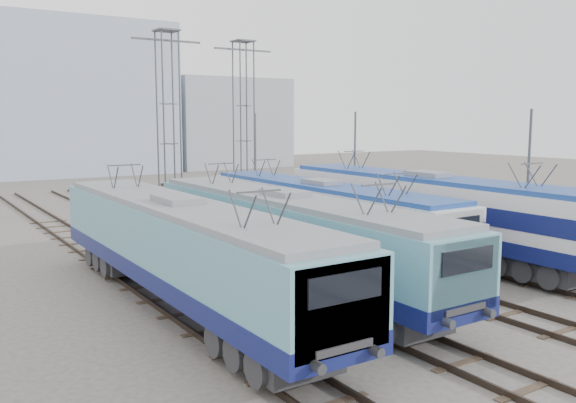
% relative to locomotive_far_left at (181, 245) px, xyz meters
% --- Properties ---
extents(ground, '(160.00, 160.00, 0.00)m').
position_rel_locomotive_far_left_xyz_m(ground, '(6.75, -4.42, -2.28)').
color(ground, '#514C47').
extents(platform, '(4.00, 70.00, 0.30)m').
position_rel_locomotive_far_left_xyz_m(platform, '(16.95, 3.58, -2.13)').
color(platform, '#9E9E99').
rests_on(platform, ground).
extents(locomotive_far_left, '(2.90, 18.35, 3.45)m').
position_rel_locomotive_far_left_xyz_m(locomotive_far_left, '(0.00, 0.00, 0.00)').
color(locomotive_far_left, '#10164E').
rests_on(locomotive_far_left, ground).
extents(locomotive_center_left, '(2.83, 17.85, 3.36)m').
position_rel_locomotive_far_left_xyz_m(locomotive_center_left, '(4.50, 0.27, -0.06)').
color(locomotive_center_left, '#10164E').
rests_on(locomotive_center_left, ground).
extents(locomotive_center_right, '(2.71, 17.13, 3.22)m').
position_rel_locomotive_far_left_xyz_m(locomotive_center_right, '(9.00, 4.10, -0.09)').
color(locomotive_center_right, '#10164E').
rests_on(locomotive_center_right, ground).
extents(locomotive_far_right, '(2.98, 18.85, 3.54)m').
position_rel_locomotive_far_left_xyz_m(locomotive_far_right, '(13.50, 1.56, 0.11)').
color(locomotive_far_right, '#10164E').
rests_on(locomotive_far_right, ground).
extents(catenary_tower_west, '(4.50, 1.20, 12.00)m').
position_rel_locomotive_far_left_xyz_m(catenary_tower_west, '(6.75, 17.58, 4.36)').
color(catenary_tower_west, '#3F4247').
rests_on(catenary_tower_west, ground).
extents(catenary_tower_east, '(4.50, 1.20, 12.00)m').
position_rel_locomotive_far_left_xyz_m(catenary_tower_east, '(13.25, 19.58, 4.36)').
color(catenary_tower_east, '#3F4247').
rests_on(catenary_tower_east, ground).
extents(mast_front, '(0.12, 0.12, 7.00)m').
position_rel_locomotive_far_left_xyz_m(mast_front, '(15.35, -2.42, 1.22)').
color(mast_front, '#3F4247').
rests_on(mast_front, ground).
extents(mast_mid, '(0.12, 0.12, 7.00)m').
position_rel_locomotive_far_left_xyz_m(mast_mid, '(15.35, 9.58, 1.22)').
color(mast_mid, '#3F4247').
rests_on(mast_mid, ground).
extents(mast_rear, '(0.12, 0.12, 7.00)m').
position_rel_locomotive_far_left_xyz_m(mast_rear, '(15.35, 21.58, 1.22)').
color(mast_rear, '#3F4247').
rests_on(mast_rear, ground).
extents(building_center, '(22.00, 14.00, 18.00)m').
position_rel_locomotive_far_left_xyz_m(building_center, '(10.75, 57.58, 6.72)').
color(building_center, '#8F9AB1').
rests_on(building_center, ground).
extents(building_east, '(16.00, 12.00, 12.00)m').
position_rel_locomotive_far_left_xyz_m(building_east, '(30.75, 57.58, 3.72)').
color(building_east, gray).
rests_on(building_east, ground).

